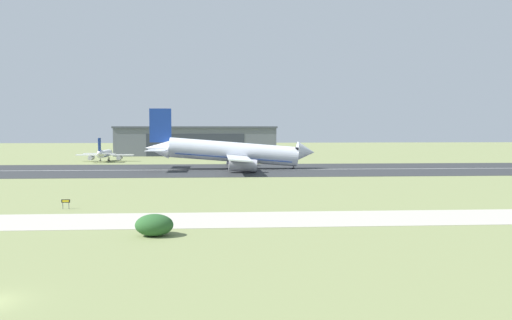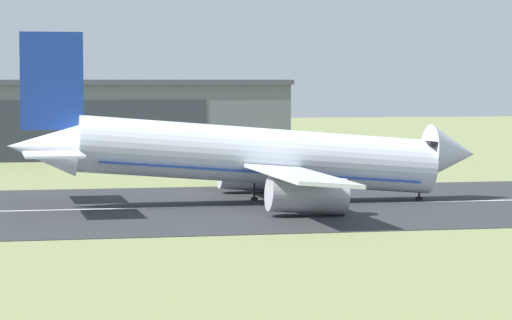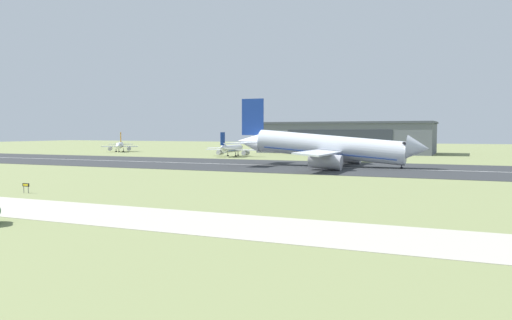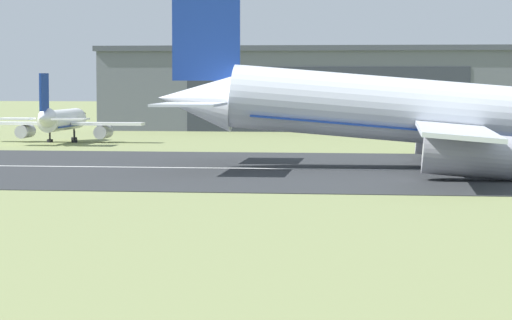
% 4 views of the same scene
% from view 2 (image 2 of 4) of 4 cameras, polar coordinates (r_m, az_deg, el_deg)
% --- Properties ---
extents(ground_plane, '(709.25, 709.25, 0.00)m').
position_cam_2_polar(ground_plane, '(74.95, -5.95, -7.30)').
color(ground_plane, '#7A8451').
extents(runway_strip, '(469.25, 49.37, 0.06)m').
position_cam_2_polar(runway_strip, '(134.47, -8.51, -2.33)').
color(runway_strip, '#2B2D30').
rests_on(runway_strip, ground_plane).
extents(runway_centreline, '(422.32, 0.70, 0.01)m').
position_cam_2_polar(runway_centreline, '(134.46, -8.51, -2.32)').
color(runway_centreline, silver).
rests_on(runway_centreline, runway_strip).
extents(hangar_building, '(77.94, 31.18, 14.17)m').
position_cam_2_polar(hangar_building, '(226.89, -8.74, 1.98)').
color(hangar_building, slate).
rests_on(hangar_building, ground_plane).
extents(airplane_landing, '(55.25, 54.12, 19.55)m').
position_cam_2_polar(airplane_landing, '(138.51, -0.04, 0.12)').
color(airplane_landing, silver).
rests_on(airplane_landing, ground_plane).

